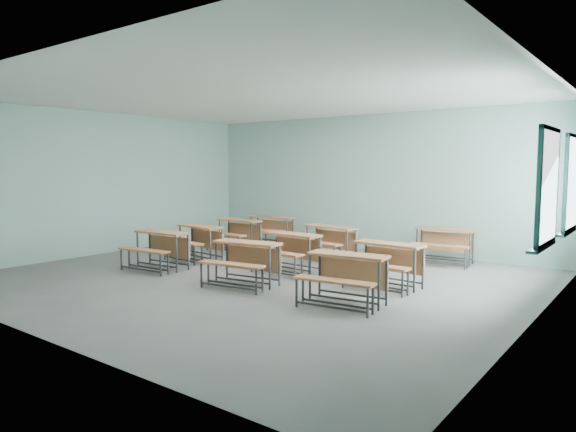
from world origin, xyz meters
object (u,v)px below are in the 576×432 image
desk_unit_r0c0 (158,244)px  desk_unit_r1c1 (289,246)px  desk_unit_r0c1 (244,257)px  desk_unit_r3c2 (443,240)px  desk_unit_r1c2 (386,258)px  desk_unit_r3c0 (270,226)px  desk_unit_r1c0 (197,237)px  desk_unit_r2c0 (236,230)px  desk_unit_r2c1 (328,238)px  desk_unit_r0c2 (345,271)px

desk_unit_r0c0 → desk_unit_r1c1: 2.52m
desk_unit_r0c0 → desk_unit_r0c1: 2.24m
desk_unit_r3c2 → desk_unit_r0c1: bearing=-122.4°
desk_unit_r1c2 → desk_unit_r3c0: 5.00m
desk_unit_r1c2 → desk_unit_r3c2: bearing=92.2°
desk_unit_r0c0 → desk_unit_r0c1: (2.24, -0.04, 0.00)m
desk_unit_r1c0 → desk_unit_r0c1: bearing=-19.5°
desk_unit_r1c0 → desk_unit_r3c2: bearing=38.8°
desk_unit_r2c0 → desk_unit_r3c0: same height
desk_unit_r3c0 → desk_unit_r1c2: bearing=-36.0°
desk_unit_r1c2 → desk_unit_r3c2: size_ratio=0.97×
desk_unit_r0c1 → desk_unit_r3c0: same height
desk_unit_r1c2 → desk_unit_r3c0: same height
desk_unit_r2c1 → desk_unit_r0c0: bearing=-121.4°
desk_unit_r0c1 → desk_unit_r3c0: bearing=115.4°
desk_unit_r2c0 → desk_unit_r1c0: bearing=-79.4°
desk_unit_r2c1 → desk_unit_r0c1: bearing=-81.3°
desk_unit_r1c1 → desk_unit_r3c0: size_ratio=0.97×
desk_unit_r1c1 → desk_unit_r3c2: (2.01, 2.57, 0.00)m
desk_unit_r0c0 → desk_unit_r3c0: (-0.21, 3.66, 0.00)m
desk_unit_r0c2 → desk_unit_r0c0: bearing=172.4°
desk_unit_r3c0 → desk_unit_r3c2: (4.39, 0.19, 0.00)m
desk_unit_r0c1 → desk_unit_r0c2: (1.95, -0.04, 0.00)m
desk_unit_r3c0 → desk_unit_r0c0: bearing=-93.9°
desk_unit_r1c2 → desk_unit_r3c0: (-4.38, 2.41, 0.00)m
desk_unit_r0c2 → desk_unit_r1c1: (-2.02, 1.37, 0.00)m
desk_unit_r1c0 → desk_unit_r3c2: (4.35, 2.71, 0.00)m
desk_unit_r1c0 → desk_unit_r2c0: bearing=104.8°
desk_unit_r1c0 → desk_unit_r0c2: bearing=-8.9°
desk_unit_r1c2 → desk_unit_r0c0: bearing=-160.9°
desk_unit_r3c0 → desk_unit_r3c2: same height
desk_unit_r1c1 → desk_unit_r0c1: bearing=-83.6°
desk_unit_r0c2 → desk_unit_r1c2: same height
desk_unit_r0c1 → desk_unit_r2c1: size_ratio=1.02×
desk_unit_r0c1 → desk_unit_r3c0: 4.44m
desk_unit_r1c2 → desk_unit_r0c1: bearing=-143.9°
desk_unit_r1c0 → desk_unit_r3c0: (-0.04, 2.52, 0.00)m
desk_unit_r0c0 → desk_unit_r3c0: size_ratio=0.97×
desk_unit_r0c0 → desk_unit_r1c2: same height
desk_unit_r1c2 → desk_unit_r2c1: 2.55m
desk_unit_r2c0 → desk_unit_r0c1: bearing=-42.9°
desk_unit_r3c0 → desk_unit_r1c1: bearing=-52.1°
desk_unit_r2c1 → desk_unit_r3c0: 2.49m
desk_unit_r2c0 → desk_unit_r0c2: bearing=-28.0°
desk_unit_r1c2 → desk_unit_r2c1: size_ratio=0.96×
desk_unit_r0c2 → desk_unit_r2c1: (-2.08, 2.82, 0.00)m
desk_unit_r1c0 → desk_unit_r1c1: bearing=10.2°
desk_unit_r0c1 → desk_unit_r3c2: same height
desk_unit_r1c1 → desk_unit_r1c2: (2.01, -0.04, 0.00)m
desk_unit_r1c0 → desk_unit_r1c2: 4.34m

